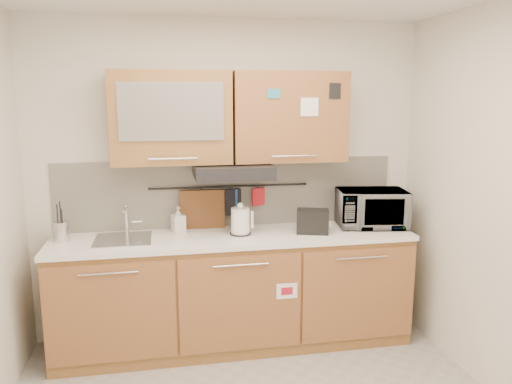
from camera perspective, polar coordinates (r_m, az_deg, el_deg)
name	(u,v)px	position (r m, az deg, el deg)	size (l,w,h in m)	color
wall_back	(229,181)	(4.15, -3.15, 1.30)	(3.20, 3.20, 0.00)	silver
base_cabinet	(235,296)	(4.11, -2.43, -11.82)	(2.80, 0.64, 0.88)	#9E6938
countertop	(234,237)	(3.94, -2.48, -5.18)	(2.82, 0.62, 0.04)	white
backsplash	(229,193)	(4.16, -3.11, -0.09)	(2.80, 0.02, 0.56)	silver
upper_cabinets	(230,117)	(3.92, -2.95, 8.54)	(1.82, 0.37, 0.70)	#9E6938
range_hood	(233,171)	(3.89, -2.67, 2.45)	(0.60, 0.46, 0.10)	black
sink	(123,239)	(3.93, -14.93, -5.23)	(0.42, 0.40, 0.26)	silver
utensil_rail	(229,186)	(4.11, -3.05, 0.64)	(0.02, 0.02, 1.30)	black
utensil_crock	(61,231)	(4.02, -21.37, -4.17)	(0.14, 0.14, 0.30)	silver
kettle	(241,222)	(3.92, -1.78, -3.43)	(0.18, 0.16, 0.26)	white
toaster	(313,221)	(3.98, 6.49, -3.32)	(0.28, 0.22, 0.19)	black
microwave	(371,208)	(4.27, 13.05, -1.82)	(0.55, 0.38, 0.31)	#999999
soap_bottle	(178,220)	(4.02, -8.86, -3.13)	(0.10, 0.10, 0.21)	#999999
cutting_board	(202,217)	(4.12, -6.16, -2.90)	(0.37, 0.03, 0.45)	brown
oven_mitt	(230,202)	(4.12, -3.05, -1.15)	(0.13, 0.03, 0.22)	navy
dark_pouch	(233,202)	(4.12, -2.70, -1.16)	(0.14, 0.04, 0.22)	black
pot_holder	(258,197)	(4.15, 0.27, -0.56)	(0.12, 0.02, 0.15)	red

